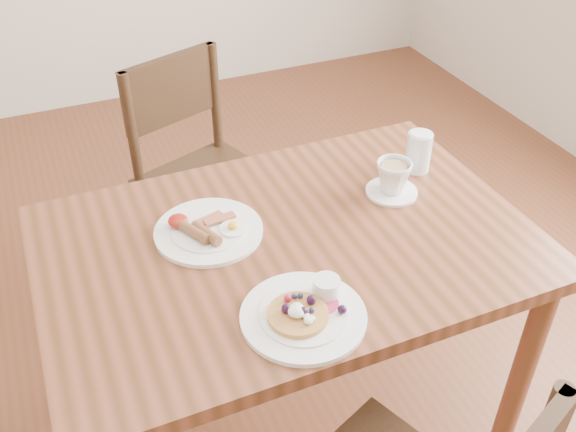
{
  "coord_description": "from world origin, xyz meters",
  "views": [
    {
      "loc": [
        -0.48,
        -1.13,
        1.74
      ],
      "look_at": [
        0.0,
        0.0,
        0.82
      ],
      "focal_mm": 40.0,
      "sensor_mm": 36.0,
      "label": 1
    }
  ],
  "objects_px": {
    "teacup_saucer": "(393,179)",
    "water_glass": "(419,152)",
    "dining_table": "(288,269)",
    "chair_far": "(201,170)",
    "pancake_plate": "(305,312)",
    "breakfast_plate": "(207,230)"
  },
  "relations": [
    {
      "from": "dining_table",
      "to": "breakfast_plate",
      "type": "relative_size",
      "value": 4.44
    },
    {
      "from": "chair_far",
      "to": "breakfast_plate",
      "type": "relative_size",
      "value": 3.26
    },
    {
      "from": "dining_table",
      "to": "breakfast_plate",
      "type": "xyz_separation_m",
      "value": [
        -0.18,
        0.1,
        0.11
      ]
    },
    {
      "from": "pancake_plate",
      "to": "breakfast_plate",
      "type": "xyz_separation_m",
      "value": [
        -0.11,
        0.35,
        -0.0
      ]
    },
    {
      "from": "chair_far",
      "to": "pancake_plate",
      "type": "xyz_separation_m",
      "value": [
        -0.06,
        -1.03,
        0.27
      ]
    },
    {
      "from": "dining_table",
      "to": "chair_far",
      "type": "height_order",
      "value": "chair_far"
    },
    {
      "from": "breakfast_plate",
      "to": "water_glass",
      "type": "bearing_deg",
      "value": 4.28
    },
    {
      "from": "pancake_plate",
      "to": "water_glass",
      "type": "distance_m",
      "value": 0.67
    },
    {
      "from": "pancake_plate",
      "to": "teacup_saucer",
      "type": "relative_size",
      "value": 1.93
    },
    {
      "from": "breakfast_plate",
      "to": "teacup_saucer",
      "type": "bearing_deg",
      "value": -2.88
    },
    {
      "from": "chair_far",
      "to": "teacup_saucer",
      "type": "distance_m",
      "value": 0.84
    },
    {
      "from": "teacup_saucer",
      "to": "chair_far",
      "type": "bearing_deg",
      "value": 115.84
    },
    {
      "from": "breakfast_plate",
      "to": "water_glass",
      "type": "distance_m",
      "value": 0.64
    },
    {
      "from": "chair_far",
      "to": "water_glass",
      "type": "xyz_separation_m",
      "value": [
        0.47,
        -0.63,
        0.31
      ]
    },
    {
      "from": "pancake_plate",
      "to": "teacup_saucer",
      "type": "bearing_deg",
      "value": 39.02
    },
    {
      "from": "dining_table",
      "to": "water_glass",
      "type": "height_order",
      "value": "water_glass"
    },
    {
      "from": "chair_far",
      "to": "pancake_plate",
      "type": "height_order",
      "value": "chair_far"
    },
    {
      "from": "breakfast_plate",
      "to": "water_glass",
      "type": "height_order",
      "value": "water_glass"
    },
    {
      "from": "water_glass",
      "to": "pancake_plate",
      "type": "bearing_deg",
      "value": -142.83
    },
    {
      "from": "pancake_plate",
      "to": "water_glass",
      "type": "xyz_separation_m",
      "value": [
        0.53,
        0.4,
        0.04
      ]
    },
    {
      "from": "teacup_saucer",
      "to": "water_glass",
      "type": "xyz_separation_m",
      "value": [
        0.12,
        0.07,
        0.01
      ]
    },
    {
      "from": "pancake_plate",
      "to": "water_glass",
      "type": "relative_size",
      "value": 2.33
    }
  ]
}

